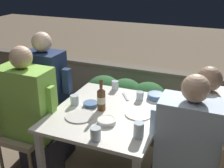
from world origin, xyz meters
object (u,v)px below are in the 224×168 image
at_px(person_navy_jumper, 49,96).
at_px(person_blue_shirt, 183,153).
at_px(chair_right_far, 220,148).
at_px(chair_left_near, 16,125).
at_px(person_green_blouse, 31,117).
at_px(person_white_polo, 197,134).
at_px(chair_left_far, 36,107).
at_px(beer_bottle, 101,98).

height_order(person_navy_jumper, person_blue_shirt, person_navy_jumper).
bearing_deg(person_navy_jumper, person_blue_shirt, -14.31).
bearing_deg(chair_right_far, chair_left_near, -169.34).
relative_size(chair_left_near, person_blue_shirt, 0.68).
bearing_deg(chair_left_near, person_green_blouse, 0.00).
height_order(person_navy_jumper, person_white_polo, person_navy_jumper).
bearing_deg(chair_left_far, chair_left_near, -81.03).
bearing_deg(chair_left_near, beer_bottle, 13.61).
height_order(person_navy_jumper, beer_bottle, person_navy_jumper).
xyz_separation_m(person_navy_jumper, beer_bottle, (0.66, -0.18, 0.18)).
distance_m(chair_left_far, person_navy_jumper, 0.24).
distance_m(chair_left_far, person_blue_shirt, 1.62).
bearing_deg(chair_left_near, person_blue_shirt, 0.72).
height_order(chair_left_near, person_blue_shirt, person_blue_shirt).
bearing_deg(person_navy_jumper, chair_left_far, 180.00).
height_order(chair_left_far, person_white_polo, person_white_polo).
xyz_separation_m(person_navy_jumper, person_blue_shirt, (1.39, -0.36, -0.05)).
bearing_deg(person_blue_shirt, chair_left_near, -179.28).
bearing_deg(chair_left_near, person_navy_jumper, 71.25).
height_order(chair_left_near, beer_bottle, beer_bottle).
distance_m(person_green_blouse, person_navy_jumper, 0.38).
height_order(person_blue_shirt, person_white_polo, person_blue_shirt).
relative_size(chair_left_far, person_navy_jumper, 0.64).
bearing_deg(person_blue_shirt, person_white_polo, 78.39).
relative_size(person_green_blouse, chair_right_far, 1.53).
bearing_deg(person_blue_shirt, chair_right_far, 51.01).
bearing_deg(person_white_polo, chair_right_far, 0.00).
height_order(chair_left_far, beer_bottle, beer_bottle).
distance_m(person_white_polo, beer_bottle, 0.85).
xyz_separation_m(chair_right_far, person_white_polo, (-0.19, -0.00, 0.09)).
relative_size(chair_left_far, person_blue_shirt, 0.68).
height_order(chair_left_far, person_navy_jumper, person_navy_jumper).
height_order(person_navy_jumper, chair_right_far, person_navy_jumper).
bearing_deg(person_navy_jumper, chair_left_near, -108.75).
relative_size(person_blue_shirt, beer_bottle, 4.43).
relative_size(person_green_blouse, person_white_polo, 1.08).
xyz_separation_m(person_blue_shirt, chair_right_far, (0.26, 0.32, -0.10)).
xyz_separation_m(person_green_blouse, beer_bottle, (0.60, 0.19, 0.21)).
relative_size(person_green_blouse, chair_left_far, 1.53).
bearing_deg(chair_left_far, person_green_blouse, -56.67).
relative_size(chair_left_near, person_navy_jumper, 0.64).
height_order(person_white_polo, beer_bottle, person_white_polo).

